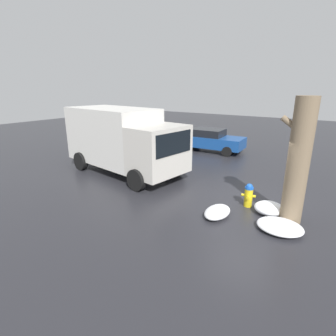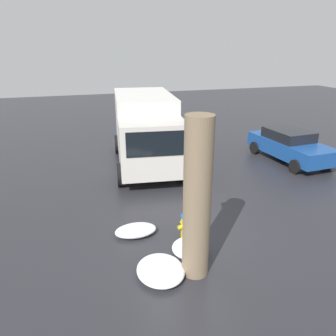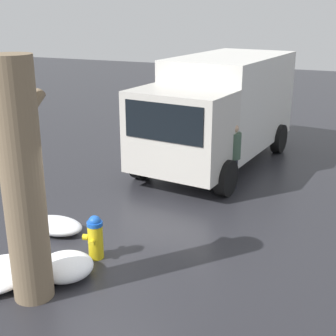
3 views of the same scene
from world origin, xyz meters
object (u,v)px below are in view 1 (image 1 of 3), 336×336
tree_trunk (298,162)px  delivery_truck (122,138)px  pedestrian (167,155)px  parked_car (210,140)px  fire_hydrant (249,195)px

tree_trunk → delivery_truck: tree_trunk is taller
pedestrian → parked_car: 5.57m
fire_hydrant → tree_trunk: tree_trunk is taller
tree_trunk → delivery_truck: bearing=-5.1°
fire_hydrant → parked_car: size_ratio=0.19×
fire_hydrant → delivery_truck: (6.35, -0.42, 1.23)m
fire_hydrant → tree_trunk: size_ratio=0.22×
delivery_truck → pedestrian: delivery_truck is taller
fire_hydrant → parked_car: parked_car is taller
fire_hydrant → parked_car: 8.45m
fire_hydrant → tree_trunk: 2.07m
delivery_truck → pedestrian: size_ratio=3.91×
tree_trunk → pedestrian: tree_trunk is taller
delivery_truck → parked_car: (-1.49, -6.49, -0.92)m
tree_trunk → parked_car: bearing=-48.9°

